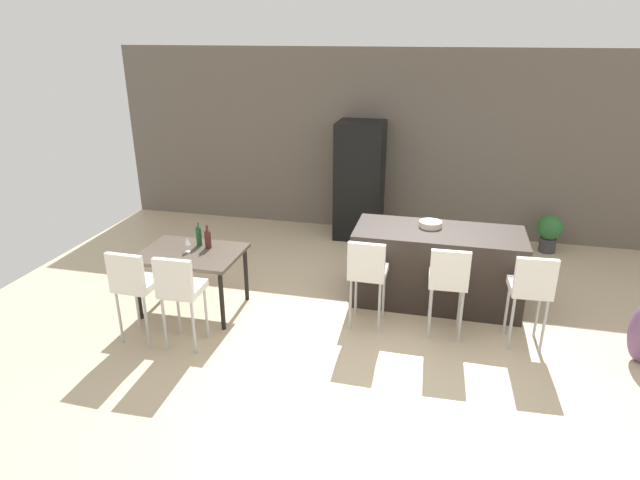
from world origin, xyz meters
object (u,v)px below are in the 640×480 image
object	(u,v)px
wine_bottle_near	(199,236)
kitchen_island	(436,266)
bar_chair_left	(367,270)
refrigerator	(360,181)
wine_glass_middle	(187,242)
dining_chair_near	(134,282)
bar_chair_middle	(448,278)
dining_table	(191,258)
bar_chair_right	(531,286)
wine_bottle_left	(208,239)
fruit_bowl	(430,224)
dining_chair_far	(180,287)
potted_plant	(550,231)

from	to	relation	value
wine_bottle_near	kitchen_island	bearing A→B (deg)	13.79
bar_chair_left	refrigerator	bearing A→B (deg)	101.53
wine_glass_middle	dining_chair_near	bearing A→B (deg)	-105.95
bar_chair_middle	dining_table	distance (m)	2.91
kitchen_island	bar_chair_right	xyz separation A→B (m)	(0.96, -0.81, 0.24)
wine_bottle_left	wine_bottle_near	distance (m)	0.15
wine_glass_middle	fruit_bowl	world-z (taller)	fruit_bowl
bar_chair_left	dining_chair_far	distance (m)	1.99
wine_bottle_left	fruit_bowl	world-z (taller)	wine_bottle_left
dining_chair_near	kitchen_island	bearing A→B (deg)	28.93
wine_bottle_near	potted_plant	bearing A→B (deg)	31.59
wine_bottle_left	fruit_bowl	size ratio (longest dim) A/B	1.03
fruit_bowl	dining_chair_far	bearing A→B (deg)	-143.15
refrigerator	fruit_bowl	xyz separation A→B (m)	(1.19, -1.89, 0.04)
wine_bottle_left	refrigerator	bearing A→B (deg)	64.13
bar_chair_right	potted_plant	bearing A→B (deg)	77.27
wine_bottle_left	dining_table	bearing A→B (deg)	-131.73
dining_table	wine_bottle_left	bearing A→B (deg)	48.27
dining_chair_near	wine_bottle_left	world-z (taller)	dining_chair_near
dining_table	dining_chair_far	size ratio (longest dim) A/B	1.09
wine_bottle_near	wine_glass_middle	xyz separation A→B (m)	(-0.04, -0.21, 0.01)
bar_chair_middle	refrigerator	xyz separation A→B (m)	(-1.44, 2.82, 0.22)
refrigerator	bar_chair_middle	bearing A→B (deg)	-63.06
wine_glass_middle	potted_plant	size ratio (longest dim) A/B	0.31
dining_chair_near	wine_bottle_near	size ratio (longest dim) A/B	3.67
bar_chair_left	dining_chair_near	size ratio (longest dim) A/B	1.00
wine_bottle_left	wine_glass_middle	xyz separation A→B (m)	(-0.18, -0.16, 0.02)
wine_bottle_near	potted_plant	world-z (taller)	wine_bottle_near
fruit_bowl	bar_chair_middle	bearing A→B (deg)	-75.05
bar_chair_left	wine_bottle_left	xyz separation A→B (m)	(-1.90, 0.08, 0.15)
bar_chair_left	fruit_bowl	size ratio (longest dim) A/B	3.86
kitchen_island	bar_chair_left	size ratio (longest dim) A/B	1.89
dining_chair_near	wine_bottle_left	xyz separation A→B (m)	(0.41, 0.95, 0.15)
bar_chair_middle	dining_chair_far	size ratio (longest dim) A/B	1.00
dining_chair_far	wine_bottle_left	bearing A→B (deg)	96.90
dining_chair_near	potted_plant	xyz separation A→B (m)	(4.63, 3.68, -0.37)
bar_chair_right	potted_plant	size ratio (longest dim) A/B	1.85
bar_chair_right	dining_chair_near	size ratio (longest dim) A/B	1.00
bar_chair_middle	wine_bottle_left	xyz separation A→B (m)	(-2.76, 0.08, 0.15)
wine_bottle_near	bar_chair_middle	bearing A→B (deg)	-2.62
bar_chair_right	wine_glass_middle	xyz separation A→B (m)	(-3.77, -0.08, 0.17)
dining_chair_far	wine_glass_middle	world-z (taller)	dining_chair_far
wine_bottle_left	potted_plant	size ratio (longest dim) A/B	0.50
bar_chair_middle	wine_bottle_left	world-z (taller)	bar_chair_middle
bar_chair_left	wine_bottle_near	bearing A→B (deg)	176.28
kitchen_island	refrigerator	bearing A→B (deg)	122.86
kitchen_island	bar_chair_right	distance (m)	1.28
bar_chair_left	dining_chair_far	size ratio (longest dim) A/B	1.00
kitchen_island	dining_chair_far	xyz separation A→B (m)	(-2.51, -1.68, 0.24)
bar_chair_right	dining_chair_far	xyz separation A→B (m)	(-3.47, -0.87, 0.00)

